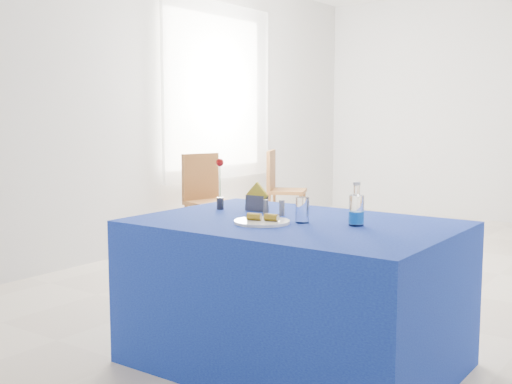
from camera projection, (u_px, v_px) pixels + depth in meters
floor at (398, 284)px, 4.97m from camera, size 7.00×7.00×0.00m
room_shell at (404, 55)px, 4.76m from camera, size 7.00×7.00×7.00m
window_pane at (215, 92)px, 6.85m from camera, size 0.04×1.50×1.60m
curtain at (220, 92)px, 6.81m from camera, size 0.04×1.75×1.85m
plate at (262, 222)px, 3.23m from camera, size 0.28×0.28×0.01m
drinking_glass at (302, 210)px, 3.24m from camera, size 0.07×0.07×0.13m
salt_shaker at (282, 208)px, 3.47m from camera, size 0.03×0.03×0.08m
pepper_shaker at (266, 207)px, 3.49m from camera, size 0.03×0.03×0.08m
blue_table at (294, 293)px, 3.34m from camera, size 1.60×1.10×0.76m
water_bottle at (356, 211)px, 3.16m from camera, size 0.08×0.08×0.21m
napkin_holder at (257, 202)px, 3.65m from camera, size 0.15×0.06×0.16m
rose_vase at (220, 186)px, 3.69m from camera, size 0.04×0.04×0.29m
chair_win_a at (207, 194)px, 6.22m from camera, size 0.51×0.51×0.93m
chair_win_b at (280, 184)px, 7.22m from camera, size 0.54×0.54×0.91m
banana_pieces at (263, 217)px, 3.22m from camera, size 0.16×0.08×0.04m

